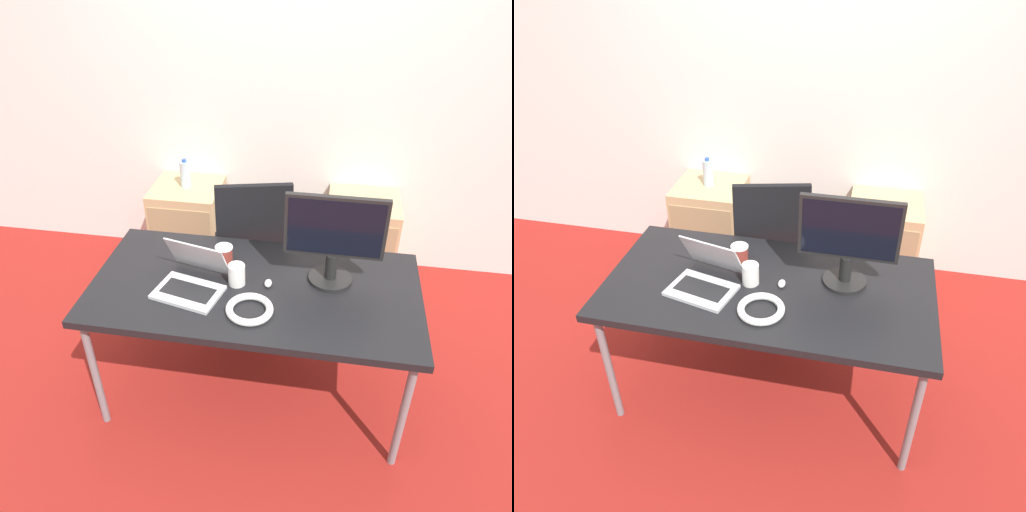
# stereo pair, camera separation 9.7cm
# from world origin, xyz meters

# --- Properties ---
(ground_plane) EXTENTS (14.00, 14.00, 0.00)m
(ground_plane) POSITION_xyz_m (0.00, 0.00, 0.00)
(ground_plane) COLOR maroon
(wall_back) EXTENTS (10.00, 0.05, 2.60)m
(wall_back) POSITION_xyz_m (0.00, 1.46, 1.30)
(wall_back) COLOR silver
(wall_back) RESTS_ON ground_plane
(desk) EXTENTS (1.64, 0.83, 0.75)m
(desk) POSITION_xyz_m (0.00, 0.00, 0.71)
(desk) COLOR black
(desk) RESTS_ON ground_plane
(office_chair) EXTENTS (0.58, 0.61, 1.06)m
(office_chair) POSITION_xyz_m (-0.14, 0.69, 0.39)
(office_chair) COLOR #232326
(office_chair) RESTS_ON ground_plane
(cabinet_left) EXTENTS (0.49, 0.47, 0.66)m
(cabinet_left) POSITION_xyz_m (-0.71, 1.19, 0.33)
(cabinet_left) COLOR tan
(cabinet_left) RESTS_ON ground_plane
(cabinet_right) EXTENTS (0.49, 0.47, 0.66)m
(cabinet_right) POSITION_xyz_m (0.57, 1.19, 0.33)
(cabinet_right) COLOR tan
(cabinet_right) RESTS_ON ground_plane
(water_bottle) EXTENTS (0.07, 0.07, 0.21)m
(water_bottle) POSITION_xyz_m (-0.71, 1.19, 0.76)
(water_bottle) COLOR silver
(water_bottle) RESTS_ON cabinet_left
(laptop_center) EXTENTS (0.36, 0.38, 0.22)m
(laptop_center) POSITION_xyz_m (-0.30, -0.07, 0.80)
(laptop_center) COLOR silver
(laptop_center) RESTS_ON desk
(monitor) EXTENTS (0.48, 0.22, 0.47)m
(monitor) POSITION_xyz_m (0.37, 0.11, 1.01)
(monitor) COLOR black
(monitor) RESTS_ON desk
(mouse) EXTENTS (0.04, 0.06, 0.03)m
(mouse) POSITION_xyz_m (0.07, 0.01, 0.77)
(mouse) COLOR silver
(mouse) RESTS_ON desk
(coffee_cup_white) EXTENTS (0.08, 0.08, 0.11)m
(coffee_cup_white) POSITION_xyz_m (-0.09, 0.00, 0.81)
(coffee_cup_white) COLOR white
(coffee_cup_white) RESTS_ON desk
(coffee_cup_brown) EXTENTS (0.09, 0.09, 0.09)m
(coffee_cup_brown) POSITION_xyz_m (-0.19, 0.18, 0.80)
(coffee_cup_brown) COLOR maroon
(coffee_cup_brown) RESTS_ON desk
(cable_coil) EXTENTS (0.22, 0.22, 0.04)m
(cable_coil) POSITION_xyz_m (0.01, -0.20, 0.77)
(cable_coil) COLOR white
(cable_coil) RESTS_ON desk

